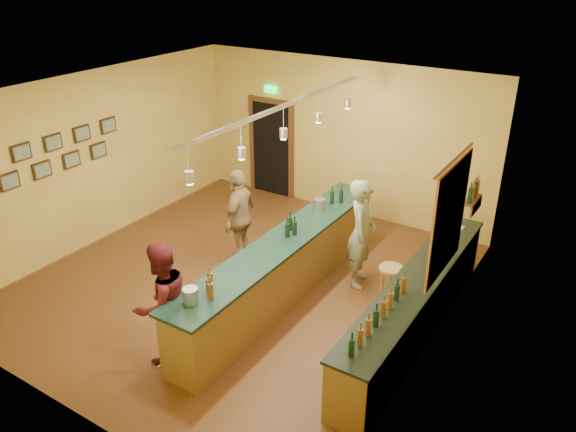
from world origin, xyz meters
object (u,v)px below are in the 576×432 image
Objects in this scene: back_counter at (414,306)px; customer_a at (162,303)px; customer_b at (240,217)px; tasting_bar at (284,264)px; bartender at (361,233)px; bar_stool at (391,276)px.

customer_a reaches higher than back_counter.
customer_b is at bearing -155.19° from customer_a.
tasting_bar is 2.90× the size of customer_a.
customer_a is (-2.66, -2.30, 0.39)m from back_counter.
back_counter is at bearing -142.88° from bartender.
customer_b is (-0.73, 2.67, 0.00)m from customer_a.
tasting_bar is (-2.12, -0.18, 0.12)m from back_counter.
customer_a reaches higher than bar_stool.
bartender is 2.16m from customer_b.
tasting_bar is 1.37m from bartender.
bartender is (0.84, 1.03, 0.32)m from tasting_bar.
back_counter is 2.13m from tasting_bar.
tasting_bar is at bearing -161.67° from bar_stool.
tasting_bar is 6.54× the size of bar_stool.
customer_b is at bearing 156.50° from tasting_bar.
bar_stool is (2.86, -0.03, -0.25)m from customer_b.
tasting_bar is 2.74× the size of bartender.
tasting_bar is at bearing 175.10° from customer_a.
back_counter is 2.59× the size of customer_a.
customer_a is 0.99× the size of customer_b.
customer_a is at bearing 136.90° from bartender.
bartender is (-1.28, 0.85, 0.44)m from back_counter.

